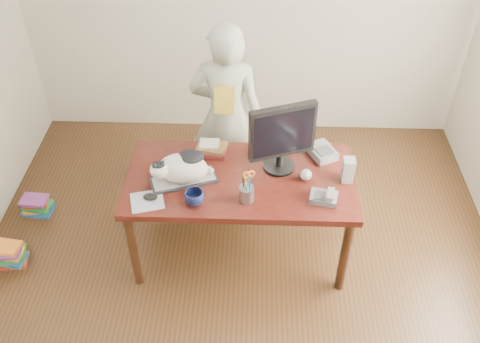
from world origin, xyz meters
The scene contains 18 objects.
room centered at (0.00, 0.00, 1.35)m, with size 4.50×4.50×4.50m.
desk centered at (0.00, 0.68, 0.60)m, with size 1.60×0.80×0.75m.
keyboard centered at (-0.39, 0.55, 0.76)m, with size 0.48×0.31×0.03m.
cat centered at (-0.40, 0.54, 0.88)m, with size 0.43×0.32×0.25m.
monitor centered at (0.28, 0.71, 1.05)m, with size 0.46×0.29×0.53m.
pen_cup centered at (0.05, 0.38, 0.82)m, with size 0.13×0.13×0.25m.
mousepad centered at (-0.61, 0.34, 0.75)m, with size 0.26×0.24×0.00m.
mouse centered at (-0.59, 0.36, 0.77)m, with size 0.11×0.09×0.04m.
coffee_mug centered at (-0.29, 0.34, 0.80)m, with size 0.13×0.13×0.10m, color #0E1438.
phone centered at (0.56, 0.40, 0.78)m, with size 0.20×0.16×0.08m.
speaker centered at (0.74, 0.60, 0.84)m, with size 0.08×0.09×0.18m.
baseball centered at (0.45, 0.60, 0.79)m, with size 0.08×0.08×0.08m.
book_stack centered at (-0.22, 0.88, 0.79)m, with size 0.24×0.19×0.08m.
calculator centered at (0.59, 0.87, 0.78)m, with size 0.24×0.26×0.07m.
person centered at (-0.13, 1.28, 0.79)m, with size 0.58×0.38×1.58m, color silver.
held_book centered at (-0.13, 1.11, 1.05)m, with size 0.15×0.10×0.21m.
book_pile_a centered at (-1.75, 0.40, 0.09)m, with size 0.27×0.22×0.18m.
book_pile_b centered at (-1.72, 0.95, 0.07)m, with size 0.26×0.20×0.15m.
Camera 1 is at (0.10, -2.17, 3.23)m, focal length 40.00 mm.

